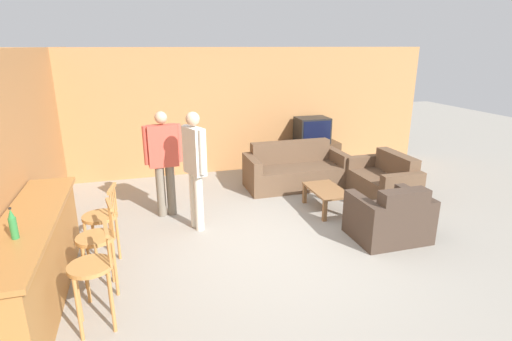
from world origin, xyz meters
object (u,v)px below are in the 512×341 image
(tv, at_px, (312,130))
(person_by_counter, at_px, (195,164))
(bar_chair_near, at_px, (93,274))
(bar_chair_far, at_px, (102,223))
(bottle, at_px, (13,224))
(loveseat_right, at_px, (383,182))
(bar_chair_mid, at_px, (98,244))
(tv_unit, at_px, (311,155))
(person_by_window, at_px, (164,158))
(couch_far, at_px, (295,171))
(coffee_table, at_px, (327,192))
(armchair_near, at_px, (390,219))

(tv, relative_size, person_by_counter, 0.39)
(bar_chair_near, bearing_deg, bar_chair_far, 90.00)
(bar_chair_far, xyz_separation_m, bottle, (-0.62, -1.02, 0.52))
(loveseat_right, bearing_deg, bar_chair_mid, -160.54)
(bar_chair_mid, height_order, tv_unit, bar_chair_mid)
(bar_chair_mid, bearing_deg, tv, 41.66)
(tv, distance_m, person_by_window, 3.71)
(bar_chair_near, xyz_separation_m, tv_unit, (4.14, 4.29, -0.29))
(bar_chair_near, bearing_deg, couch_far, 44.39)
(bar_chair_near, bearing_deg, tv_unit, 46.00)
(bar_chair_mid, xyz_separation_m, coffee_table, (3.41, 1.41, -0.27))
(armchair_near, xyz_separation_m, coffee_table, (-0.39, 1.20, 0.01))
(coffee_table, bearing_deg, bar_chair_near, -149.47)
(bar_chair_mid, height_order, tv, tv)
(bottle, distance_m, person_by_counter, 2.58)
(coffee_table, relative_size, person_by_window, 0.52)
(loveseat_right, relative_size, person_by_counter, 0.75)
(armchair_near, bearing_deg, coffee_table, 108.18)
(tv_unit, bearing_deg, armchair_near, -95.56)
(bar_chair_near, distance_m, bottle, 0.83)
(tv_unit, xyz_separation_m, person_by_window, (-3.29, -1.73, 0.66))
(couch_far, distance_m, bottle, 5.12)
(couch_far, distance_m, coffee_table, 1.27)
(armchair_near, relative_size, person_by_window, 0.60)
(coffee_table, xyz_separation_m, tv_unit, (0.73, 2.28, -0.02))
(bar_chair_far, bearing_deg, bar_chair_near, -90.00)
(bar_chair_far, height_order, couch_far, bar_chair_far)
(tv, height_order, person_by_window, person_by_window)
(loveseat_right, relative_size, tv_unit, 1.10)
(bar_chair_near, distance_m, coffee_table, 3.97)
(tv_unit, height_order, tv, tv)
(bar_chair_near, distance_m, tv_unit, 5.97)
(tv_unit, distance_m, tv, 0.57)
(bar_chair_near, bearing_deg, person_by_counter, 57.04)
(bottle, relative_size, person_by_counter, 0.17)
(loveseat_right, xyz_separation_m, tv_unit, (-0.50, 2.05, -0.01))
(bar_chair_mid, distance_m, armchair_near, 3.82)
(bottle, height_order, person_by_counter, person_by_counter)
(bar_chair_mid, relative_size, person_by_counter, 0.59)
(armchair_near, height_order, tv_unit, armchair_near)
(couch_far, relative_size, person_by_counter, 1.09)
(loveseat_right, xyz_separation_m, person_by_counter, (-3.39, -0.31, 0.70))
(bar_chair_near, bearing_deg, bottle, 165.77)
(armchair_near, bearing_deg, bar_chair_mid, -176.77)
(tv_unit, bearing_deg, couch_far, -128.08)
(coffee_table, bearing_deg, person_by_counter, -177.83)
(armchair_near, xyz_separation_m, person_by_window, (-2.95, 1.74, 0.65))
(loveseat_right, distance_m, person_by_window, 3.86)
(couch_far, bearing_deg, tv_unit, 51.92)
(bar_chair_mid, bearing_deg, person_by_counter, 46.71)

